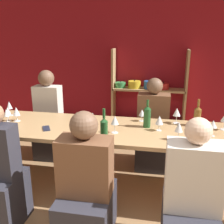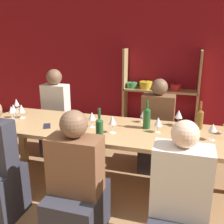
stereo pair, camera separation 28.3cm
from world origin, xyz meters
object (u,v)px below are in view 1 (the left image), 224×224
Objects in this scene: wine_bottle_dark at (197,116)px; person_near_a at (86,195)px; wine_glass_empty_e at (179,127)px; person_far_a at (50,125)px; wine_glass_white_b at (16,112)px; cell_phone at (46,128)px; wine_glass_empty_b at (6,113)px; wine_glass_white_d at (115,121)px; wine_glass_empty_d at (159,120)px; shelf_unit at (148,103)px; person_near_c at (190,210)px; wine_glass_empty_c at (9,105)px; dining_table at (110,135)px; wine_glass_white_c at (142,113)px; wine_glass_red_b at (213,124)px; wine_bottle_green at (104,128)px; person_far_b at (152,135)px; wine_glass_white_a at (177,112)px; person_near_b at (1,181)px; wine_bottle_amber at (147,116)px; wine_glass_red_a at (8,111)px; wine_glass_empty_a at (93,117)px.

person_near_a is (-0.98, -0.98, -0.45)m from wine_bottle_dark.
wine_glass_empty_e is 0.14× the size of person_far_a.
wine_glass_white_b is 1.01× the size of cell_phone.
wine_glass_white_d is at bearing -1.72° from wine_glass_empty_b.
wine_glass_empty_e is 1.08× the size of wine_glass_white_b.
cell_phone is (-1.17, -0.17, -0.11)m from wine_glass_empty_d.
cell_phone is at bearing 135.51° from person_near_a.
shelf_unit is 2.64m from wine_glass_empty_b.
person_near_a is at bearing 177.14° from person_near_c.
wine_glass_empty_c is (-1.59, -1.88, 0.38)m from shelf_unit.
person_far_a is (-1.32, -1.37, -0.03)m from shelf_unit.
wine_glass_white_d is 0.16× the size of person_near_a.
wine_glass_white_c is at bearing 43.03° from dining_table.
person_near_a is (-0.38, -1.02, -0.44)m from wine_glass_white_c.
wine_glass_white_d reaches higher than wine_glass_empty_c.
shelf_unit is at bearing 95.89° from wine_glass_empty_d.
wine_glass_red_b is (0.11, -0.28, 0.01)m from wine_bottle_dark.
wine_bottle_green is at bearing 150.06° from person_near_c.
wine_glass_empty_c is at bearing 168.61° from wine_glass_empty_e.
wine_glass_empty_c is at bearing 142.54° from person_near_a.
wine_bottle_dark is 0.79m from person_far_b.
wine_glass_empty_b is 0.97× the size of wine_glass_white_a.
person_near_b is at bearing -110.40° from cell_phone.
person_near_c is at bearing -2.86° from person_near_a.
wine_bottle_amber reaches higher than wine_glass_red_a.
wine_glass_empty_a is at bearing -166.58° from wine_bottle_amber.
wine_bottle_amber is at bearing -149.80° from wine_glass_white_a.
wine_bottle_dark is 0.26× the size of person_near_a.
wine_glass_white_b is (-1.79, 0.22, -0.02)m from wine_glass_empty_e.
dining_table is 0.85m from person_far_b.
wine_glass_white_a is at bearing 135.52° from wine_glass_red_b.
wine_glass_white_d is at bearing 77.22° from person_near_a.
wine_glass_white_a is 1.16m from person_near_c.
person_far_b is at bearing 66.18° from wine_glass_white_d.
dining_table is 0.25m from wine_glass_white_d.
person_far_b is at bearing 123.28° from wine_glass_white_a.
wine_glass_empty_c is 1.60m from wine_glass_white_c.
wine_bottle_dark is at bearing 15.38° from dining_table.
person_far_b reaches higher than wine_bottle_green.
cell_phone is 0.13× the size of person_far_a.
person_far_b is at bearing 15.79° from wine_glass_empty_c.
cell_phone is (-1.36, -0.44, -0.12)m from wine_glass_white_a.
wine_bottle_amber is (0.38, 0.43, 0.01)m from wine_bottle_green.
wine_glass_empty_b is at bearing -175.82° from dining_table.
wine_glass_red_b is 0.96m from wine_glass_white_d.
wine_glass_white_b is (-1.79, -0.26, -0.02)m from wine_glass_white_a.
wine_glass_white_a is (-0.33, 0.32, 0.00)m from wine_glass_red_b.
wine_glass_empty_e is at bearing -1.95° from cell_phone.
person_far_a is at bearing 155.44° from wine_glass_empty_d.
wine_glass_empty_e is 0.75m from person_near_c.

